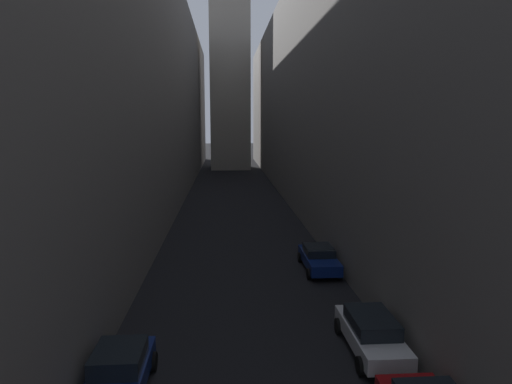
% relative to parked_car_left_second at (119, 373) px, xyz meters
% --- Properties ---
extents(ground_plane, '(264.00, 264.00, 0.00)m').
position_rel_parked_car_left_second_xyz_m(ground_plane, '(4.40, 34.98, -0.77)').
color(ground_plane, black).
extents(building_block_left, '(14.59, 108.00, 23.25)m').
position_rel_parked_car_left_second_xyz_m(building_block_left, '(-8.40, 36.98, 10.85)').
color(building_block_left, slate).
rests_on(building_block_left, ground).
extents(building_block_right, '(12.69, 108.00, 22.73)m').
position_rel_parked_car_left_second_xyz_m(building_block_right, '(16.25, 36.98, 10.59)').
color(building_block_right, slate).
rests_on(building_block_right, ground).
extents(parked_car_left_second, '(1.89, 4.33, 1.52)m').
position_rel_parked_car_left_second_xyz_m(parked_car_left_second, '(0.00, 0.00, 0.00)').
color(parked_car_left_second, navy).
rests_on(parked_car_left_second, ground).
extents(parked_car_right_third, '(1.89, 4.44, 1.46)m').
position_rel_parked_car_left_second_xyz_m(parked_car_right_third, '(8.80, 2.17, -0.00)').
color(parked_car_right_third, silver).
rests_on(parked_car_right_third, ground).
extents(parked_car_right_far, '(1.94, 4.48, 1.38)m').
position_rel_parked_car_left_second_xyz_m(parked_car_right_far, '(8.80, 11.65, -0.05)').
color(parked_car_right_far, navy).
rests_on(parked_car_right_far, ground).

